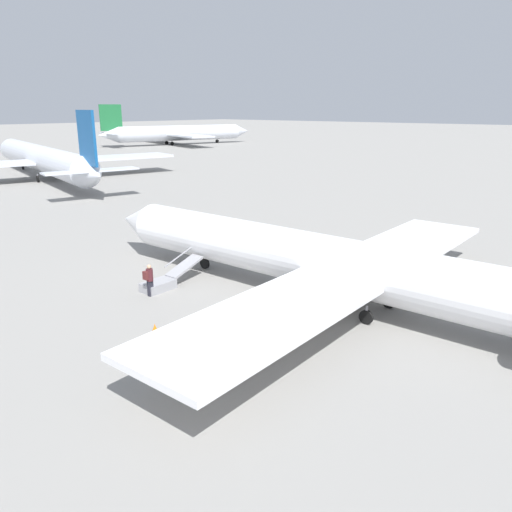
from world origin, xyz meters
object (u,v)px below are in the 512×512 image
(airplane_taxiing_distant, at_px, (43,159))
(passenger, at_px, (149,278))
(boarding_stairs, at_px, (164,281))
(airplane_far_right, at_px, (178,133))
(airplane_main, at_px, (348,266))

(airplane_taxiing_distant, xyz_separation_m, passenger, (-47.87, 18.88, -1.79))
(boarding_stairs, bearing_deg, airplane_taxiing_distant, 68.01)
(airplane_taxiing_distant, bearing_deg, airplane_far_right, -43.28)
(airplane_far_right, xyz_separation_m, passenger, (-85.21, 75.79, -2.09))
(airplane_far_right, relative_size, airplane_taxiing_distant, 0.92)
(airplane_main, xyz_separation_m, passenger, (8.70, 5.43, -1.15))
(airplane_far_right, bearing_deg, airplane_main, -111.20)
(airplane_main, bearing_deg, boarding_stairs, 22.95)
(airplane_main, height_order, boarding_stairs, airplane_main)
(airplane_far_right, height_order, boarding_stairs, airplane_far_right)
(boarding_stairs, xyz_separation_m, passenger, (-0.41, 1.27, 0.62))
(airplane_main, bearing_deg, airplane_taxiing_distant, -15.00)
(airplane_main, relative_size, passenger, 19.53)
(airplane_taxiing_distant, height_order, passenger, airplane_taxiing_distant)
(airplane_main, relative_size, airplane_taxiing_distant, 0.72)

